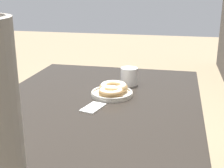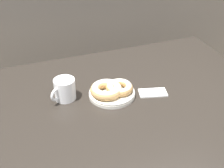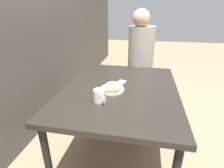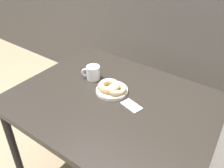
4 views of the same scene
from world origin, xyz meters
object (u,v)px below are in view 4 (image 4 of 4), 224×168
object	(u,v)px
donut_plate	(112,88)
napkin	(131,106)
coffee_mug	(93,72)
dining_table	(116,109)

from	to	relation	value
donut_plate	napkin	distance (m)	0.18
coffee_mug	napkin	xyz separation A→B (m)	(0.37, -0.10, -0.04)
dining_table	napkin	world-z (taller)	napkin
donut_plate	napkin	xyz separation A→B (m)	(0.18, -0.05, -0.03)
coffee_mug	donut_plate	bearing A→B (deg)	-13.86
donut_plate	napkin	bearing A→B (deg)	-15.18
dining_table	donut_plate	size ratio (longest dim) A/B	5.72
coffee_mug	dining_table	bearing A→B (deg)	-22.07
donut_plate	napkin	world-z (taller)	donut_plate
napkin	coffee_mug	bearing A→B (deg)	165.51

